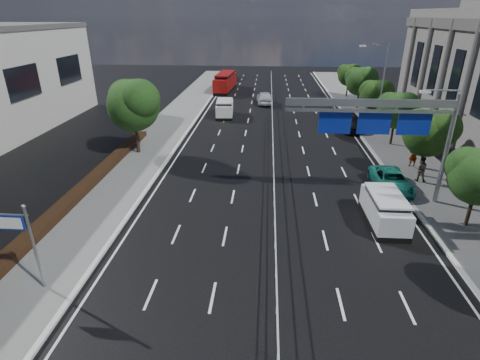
{
  "coord_description": "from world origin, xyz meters",
  "views": [
    {
      "loc": [
        -0.64,
        -12.89,
        11.5
      ],
      "look_at": [
        -2.12,
        7.47,
        2.4
      ],
      "focal_mm": 28.0,
      "sensor_mm": 36.0,
      "label": 1
    }
  ],
  "objects_px": {
    "parked_car_dark": "(349,122)",
    "pedestrian_b": "(421,169)",
    "overhead_gantry": "(388,119)",
    "red_bus": "(225,81)",
    "silver_minivan": "(385,209)",
    "parked_car_teal": "(391,181)",
    "near_car_dark": "(230,74)",
    "pedestrian_a": "(413,155)",
    "white_minivan": "(225,108)",
    "toilet_sign": "(21,233)",
    "near_car_silver": "(265,98)"
  },
  "relations": [
    {
      "from": "red_bus",
      "to": "pedestrian_b",
      "type": "relative_size",
      "value": 5.06
    },
    {
      "from": "near_car_dark",
      "to": "pedestrian_b",
      "type": "height_order",
      "value": "pedestrian_b"
    },
    {
      "from": "overhead_gantry",
      "to": "red_bus",
      "type": "distance_m",
      "value": 41.22
    },
    {
      "from": "toilet_sign",
      "to": "parked_car_teal",
      "type": "bearing_deg",
      "value": 31.93
    },
    {
      "from": "near_car_dark",
      "to": "pedestrian_b",
      "type": "relative_size",
      "value": 2.66
    },
    {
      "from": "toilet_sign",
      "to": "pedestrian_b",
      "type": "distance_m",
      "value": 25.56
    },
    {
      "from": "white_minivan",
      "to": "silver_minivan",
      "type": "distance_m",
      "value": 27.51
    },
    {
      "from": "overhead_gantry",
      "to": "near_car_dark",
      "type": "height_order",
      "value": "overhead_gantry"
    },
    {
      "from": "red_bus",
      "to": "pedestrian_b",
      "type": "xyz_separation_m",
      "value": [
        18.25,
        -35.13,
        -0.38
      ]
    },
    {
      "from": "parked_car_teal",
      "to": "parked_car_dark",
      "type": "xyz_separation_m",
      "value": [
        -0.01,
        15.38,
        0.14
      ]
    },
    {
      "from": "white_minivan",
      "to": "pedestrian_a",
      "type": "height_order",
      "value": "pedestrian_a"
    },
    {
      "from": "white_minivan",
      "to": "near_car_silver",
      "type": "relative_size",
      "value": 0.94
    },
    {
      "from": "overhead_gantry",
      "to": "parked_car_teal",
      "type": "relative_size",
      "value": 2.1
    },
    {
      "from": "parked_car_teal",
      "to": "near_car_silver",
      "type": "bearing_deg",
      "value": 108.25
    },
    {
      "from": "silver_minivan",
      "to": "pedestrian_b",
      "type": "xyz_separation_m",
      "value": [
        4.25,
        6.18,
        0.17
      ]
    },
    {
      "from": "parked_car_teal",
      "to": "silver_minivan",
      "type": "bearing_deg",
      "value": -111.19
    },
    {
      "from": "near_car_silver",
      "to": "parked_car_teal",
      "type": "relative_size",
      "value": 1.03
    },
    {
      "from": "white_minivan",
      "to": "silver_minivan",
      "type": "height_order",
      "value": "white_minivan"
    },
    {
      "from": "toilet_sign",
      "to": "pedestrian_b",
      "type": "bearing_deg",
      "value": 31.66
    },
    {
      "from": "silver_minivan",
      "to": "pedestrian_a",
      "type": "distance_m",
      "value": 10.27
    },
    {
      "from": "red_bus",
      "to": "silver_minivan",
      "type": "bearing_deg",
      "value": -66.77
    },
    {
      "from": "parked_car_teal",
      "to": "near_car_dark",
      "type": "bearing_deg",
      "value": 107.73
    },
    {
      "from": "overhead_gantry",
      "to": "near_car_dark",
      "type": "distance_m",
      "value": 53.18
    },
    {
      "from": "pedestrian_b",
      "to": "parked_car_dark",
      "type": "bearing_deg",
      "value": -63.9
    },
    {
      "from": "overhead_gantry",
      "to": "pedestrian_b",
      "type": "bearing_deg",
      "value": 39.71
    },
    {
      "from": "overhead_gantry",
      "to": "silver_minivan",
      "type": "relative_size",
      "value": 2.27
    },
    {
      "from": "parked_car_dark",
      "to": "pedestrian_a",
      "type": "distance_m",
      "value": 11.45
    },
    {
      "from": "parked_car_teal",
      "to": "parked_car_dark",
      "type": "bearing_deg",
      "value": 89.41
    },
    {
      "from": "overhead_gantry",
      "to": "silver_minivan",
      "type": "distance_m",
      "value": 5.49
    },
    {
      "from": "parked_car_dark",
      "to": "pedestrian_a",
      "type": "height_order",
      "value": "pedestrian_a"
    },
    {
      "from": "white_minivan",
      "to": "red_bus",
      "type": "height_order",
      "value": "red_bus"
    },
    {
      "from": "parked_car_dark",
      "to": "pedestrian_b",
      "type": "bearing_deg",
      "value": -85.87
    },
    {
      "from": "pedestrian_a",
      "to": "red_bus",
      "type": "bearing_deg",
      "value": -66.48
    },
    {
      "from": "near_car_silver",
      "to": "overhead_gantry",
      "type": "bearing_deg",
      "value": 100.0
    },
    {
      "from": "silver_minivan",
      "to": "pedestrian_a",
      "type": "relative_size",
      "value": 2.37
    },
    {
      "from": "near_car_silver",
      "to": "pedestrian_a",
      "type": "relative_size",
      "value": 2.62
    },
    {
      "from": "near_car_dark",
      "to": "parked_car_teal",
      "type": "xyz_separation_m",
      "value": [
        16.24,
        -48.94,
        -0.15
      ]
    },
    {
      "from": "toilet_sign",
      "to": "silver_minivan",
      "type": "xyz_separation_m",
      "value": [
        17.45,
        7.2,
        -2.03
      ]
    },
    {
      "from": "near_car_dark",
      "to": "parked_car_dark",
      "type": "distance_m",
      "value": 37.28
    },
    {
      "from": "white_minivan",
      "to": "parked_car_teal",
      "type": "relative_size",
      "value": 0.96
    },
    {
      "from": "red_bus",
      "to": "parked_car_dark",
      "type": "relative_size",
      "value": 1.7
    },
    {
      "from": "near_car_silver",
      "to": "pedestrian_b",
      "type": "height_order",
      "value": "pedestrian_b"
    },
    {
      "from": "near_car_dark",
      "to": "silver_minivan",
      "type": "relative_size",
      "value": 1.12
    },
    {
      "from": "white_minivan",
      "to": "pedestrian_a",
      "type": "xyz_separation_m",
      "value": [
        16.98,
        -15.52,
        0.12
      ]
    },
    {
      "from": "parked_car_dark",
      "to": "pedestrian_b",
      "type": "relative_size",
      "value": 2.98
    },
    {
      "from": "parked_car_dark",
      "to": "pedestrian_b",
      "type": "xyz_separation_m",
      "value": [
        2.46,
        -13.99,
        0.27
      ]
    },
    {
      "from": "toilet_sign",
      "to": "pedestrian_b",
      "type": "height_order",
      "value": "toilet_sign"
    },
    {
      "from": "red_bus",
      "to": "pedestrian_a",
      "type": "distance_m",
      "value": 37.25
    },
    {
      "from": "toilet_sign",
      "to": "overhead_gantry",
      "type": "height_order",
      "value": "overhead_gantry"
    },
    {
      "from": "parked_car_teal",
      "to": "parked_car_dark",
      "type": "relative_size",
      "value": 0.86
    }
  ]
}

